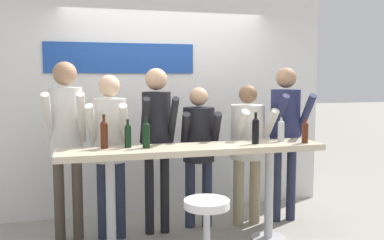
{
  "coord_description": "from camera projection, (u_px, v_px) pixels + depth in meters",
  "views": [
    {
      "loc": [
        -1.12,
        -3.96,
        1.7
      ],
      "look_at": [
        0.0,
        0.07,
        1.27
      ],
      "focal_mm": 40.0,
      "sensor_mm": 36.0,
      "label": 1
    }
  ],
  "objects": [
    {
      "name": "bar_stool",
      "position": [
        207.0,
        225.0,
        3.64
      ],
      "size": [
        0.41,
        0.41,
        0.66
      ],
      "color": "#B2B2B7",
      "rests_on": "ground_plane"
    },
    {
      "name": "back_wall",
      "position": [
        165.0,
        99.0,
        5.38
      ],
      "size": [
        4.21,
        0.12,
        2.82
      ],
      "color": "silver",
      "rests_on": "ground_plane"
    },
    {
      "name": "tasting_table",
      "position": [
        194.0,
        163.0,
        4.18
      ],
      "size": [
        2.61,
        0.48,
        1.02
      ],
      "color": "beige",
      "rests_on": "ground_plane"
    },
    {
      "name": "wine_bottle_1",
      "position": [
        256.0,
        130.0,
        4.3
      ],
      "size": [
        0.07,
        0.07,
        0.32
      ],
      "color": "black",
      "rests_on": "tasting_table"
    },
    {
      "name": "wine_bottle_5",
      "position": [
        305.0,
        131.0,
        4.35
      ],
      "size": [
        0.07,
        0.07,
        0.26
      ],
      "color": "#4C1E0F",
      "rests_on": "tasting_table"
    },
    {
      "name": "person_center_right",
      "position": [
        248.0,
        140.0,
        4.85
      ],
      "size": [
        0.49,
        0.56,
        1.6
      ],
      "rotation": [
        0.0,
        0.0,
        0.09
      ],
      "color": "gray",
      "rests_on": "ground_plane"
    },
    {
      "name": "person_center_left",
      "position": [
        157.0,
        130.0,
        4.54
      ],
      "size": [
        0.38,
        0.53,
        1.79
      ],
      "rotation": [
        0.0,
        0.0,
        -0.04
      ],
      "color": "black",
      "rests_on": "ground_plane"
    },
    {
      "name": "person_far_left",
      "position": [
        66.0,
        129.0,
        4.34
      ],
      "size": [
        0.42,
        0.56,
        1.85
      ],
      "rotation": [
        0.0,
        0.0,
        -0.05
      ],
      "color": "#473D33",
      "rests_on": "ground_plane"
    },
    {
      "name": "wine_bottle_4",
      "position": [
        104.0,
        133.0,
        4.03
      ],
      "size": [
        0.07,
        0.07,
        0.32
      ],
      "color": "#4C1E0F",
      "rests_on": "tasting_table"
    },
    {
      "name": "wine_bottle_0",
      "position": [
        146.0,
        134.0,
        4.06
      ],
      "size": [
        0.07,
        0.07,
        0.3
      ],
      "color": "black",
      "rests_on": "tasting_table"
    },
    {
      "name": "person_center",
      "position": [
        199.0,
        142.0,
        4.75
      ],
      "size": [
        0.47,
        0.56,
        1.58
      ],
      "rotation": [
        0.0,
        0.0,
        -0.16
      ],
      "color": "#23283D",
      "rests_on": "ground_plane"
    },
    {
      "name": "wine_bottle_3",
      "position": [
        128.0,
        135.0,
        4.08
      ],
      "size": [
        0.06,
        0.06,
        0.27
      ],
      "color": "black",
      "rests_on": "tasting_table"
    },
    {
      "name": "wine_bottle_2",
      "position": [
        281.0,
        130.0,
        4.46
      ],
      "size": [
        0.07,
        0.07,
        0.27
      ],
      "color": "#B7BCC1",
      "rests_on": "tasting_table"
    },
    {
      "name": "person_left",
      "position": [
        110.0,
        138.0,
        4.39
      ],
      "size": [
        0.46,
        0.58,
        1.72
      ],
      "rotation": [
        0.0,
        0.0,
        -0.19
      ],
      "color": "#23283D",
      "rests_on": "ground_plane"
    },
    {
      "name": "person_right",
      "position": [
        286.0,
        126.0,
        4.95
      ],
      "size": [
        0.41,
        0.55,
        1.8
      ],
      "rotation": [
        0.0,
        0.0,
        -0.02
      ],
      "color": "#23283D",
      "rests_on": "ground_plane"
    }
  ]
}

